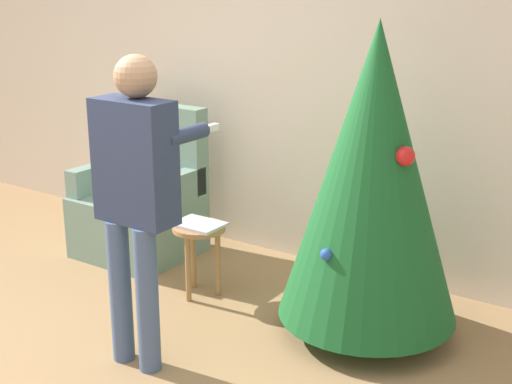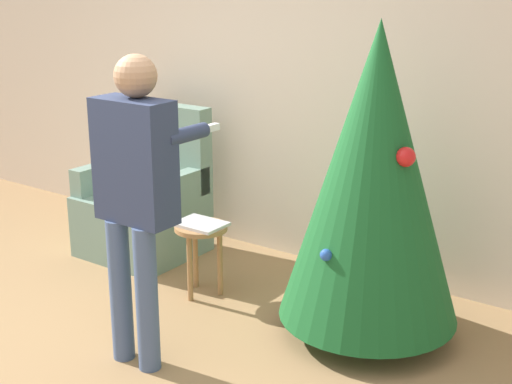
{
  "view_description": "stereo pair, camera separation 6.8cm",
  "coord_description": "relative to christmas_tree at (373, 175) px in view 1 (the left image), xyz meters",
  "views": [
    {
      "loc": [
        2.74,
        -2.12,
        2.05
      ],
      "look_at": [
        0.68,
        0.89,
        0.93
      ],
      "focal_mm": 50.0,
      "sensor_mm": 36.0,
      "label": 1
    },
    {
      "loc": [
        2.79,
        -2.09,
        2.05
      ],
      "look_at": [
        0.68,
        0.89,
        0.93
      ],
      "focal_mm": 50.0,
      "sensor_mm": 36.0,
      "label": 2
    }
  ],
  "objects": [
    {
      "name": "wall_back",
      "position": [
        -1.12,
        0.82,
        0.38
      ],
      "size": [
        8.0,
        0.06,
        2.7
      ],
      "color": "beige",
      "rests_on": "ground_plane"
    },
    {
      "name": "christmas_tree",
      "position": [
        0.0,
        0.0,
        0.0
      ],
      "size": [
        1.04,
        1.04,
        1.83
      ],
      "color": "brown",
      "rests_on": "ground_plane"
    },
    {
      "name": "laptop",
      "position": [
        -1.14,
        -0.15,
        -0.48
      ],
      "size": [
        0.32,
        0.24,
        0.02
      ],
      "color": "silver",
      "rests_on": "side_stool"
    },
    {
      "name": "ground_plane",
      "position": [
        -1.12,
        -1.41,
        -0.97
      ],
      "size": [
        14.0,
        14.0,
        0.0
      ],
      "primitive_type": "plane",
      "color": "#99754C"
    },
    {
      "name": "person_standing",
      "position": [
        -0.87,
        -0.98,
        0.03
      ],
      "size": [
        0.45,
        0.57,
        1.67
      ],
      "color": "#475B84",
      "rests_on": "ground_plane"
    },
    {
      "name": "side_stool",
      "position": [
        -1.14,
        -0.15,
        -0.58
      ],
      "size": [
        0.35,
        0.35,
        0.48
      ],
      "color": "#A37547",
      "rests_on": "ground_plane"
    },
    {
      "name": "armchair",
      "position": [
        -1.97,
        0.22,
        -0.61
      ],
      "size": [
        0.79,
        0.74,
        1.11
      ],
      "color": "gray",
      "rests_on": "ground_plane"
    }
  ]
}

